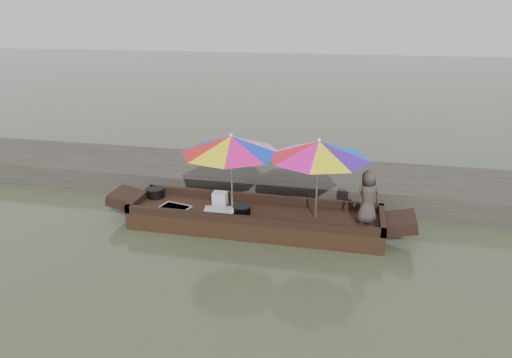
% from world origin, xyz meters
% --- Properties ---
extents(water, '(80.00, 80.00, 0.00)m').
position_xyz_m(water, '(0.00, 0.00, 0.00)').
color(water, '#434D32').
rests_on(water, ground).
extents(dock, '(22.00, 2.20, 0.50)m').
position_xyz_m(dock, '(0.00, 2.20, 0.25)').
color(dock, '#2D2B26').
rests_on(dock, ground).
extents(boat_hull, '(4.91, 1.20, 0.35)m').
position_xyz_m(boat_hull, '(0.00, 0.00, 0.17)').
color(boat_hull, black).
rests_on(boat_hull, water).
extents(cooking_pot, '(0.37, 0.37, 0.19)m').
position_xyz_m(cooking_pot, '(-2.21, 0.30, 0.45)').
color(cooking_pot, black).
rests_on(cooking_pot, boat_hull).
extents(tray_crayfish, '(0.67, 0.53, 0.09)m').
position_xyz_m(tray_crayfish, '(-1.54, -0.31, 0.39)').
color(tray_crayfish, silver).
rests_on(tray_crayfish, boat_hull).
extents(tray_scallop, '(0.64, 0.49, 0.06)m').
position_xyz_m(tray_scallop, '(-0.67, -0.19, 0.38)').
color(tray_scallop, silver).
rests_on(tray_scallop, boat_hull).
extents(charcoal_grill, '(0.33, 0.33, 0.16)m').
position_xyz_m(charcoal_grill, '(-0.22, -0.14, 0.43)').
color(charcoal_grill, black).
rests_on(charcoal_grill, boat_hull).
extents(supply_bag, '(0.28, 0.22, 0.26)m').
position_xyz_m(supply_bag, '(-0.77, 0.22, 0.48)').
color(supply_bag, silver).
rests_on(supply_bag, boat_hull).
extents(vendor, '(0.59, 0.50, 1.01)m').
position_xyz_m(vendor, '(2.11, -0.01, 0.86)').
color(vendor, '#3F3430').
rests_on(vendor, boat_hull).
extents(umbrella_bow, '(2.16, 2.16, 1.55)m').
position_xyz_m(umbrella_bow, '(-0.46, 0.00, 1.12)').
color(umbrella_bow, pink).
rests_on(umbrella_bow, boat_hull).
extents(umbrella_stern, '(1.99, 1.99, 1.55)m').
position_xyz_m(umbrella_stern, '(1.18, 0.00, 1.12)').
color(umbrella_stern, blue).
rests_on(umbrella_stern, boat_hull).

